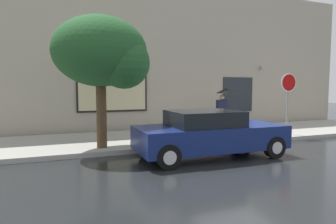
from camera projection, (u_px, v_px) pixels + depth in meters
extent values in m
plane|color=black|center=(241.00, 152.00, 9.05)|extent=(60.00, 60.00, 0.00)
cube|color=#A3A099|center=(198.00, 135.00, 11.83)|extent=(20.00, 4.00, 0.15)
cube|color=#B2A893|center=(176.00, 58.00, 13.88)|extent=(20.00, 0.40, 7.00)
cube|color=black|center=(113.00, 91.00, 12.69)|extent=(3.12, 0.06, 1.86)
cube|color=beige|center=(113.00, 91.00, 12.66)|extent=(2.96, 0.03, 1.70)
cube|color=#262B33|center=(238.00, 95.00, 15.05)|extent=(1.80, 0.04, 1.80)
cone|color=#99999E|center=(262.00, 68.00, 15.30)|extent=(0.22, 0.24, 0.24)
cube|color=navy|center=(210.00, 137.00, 8.46)|extent=(4.40, 1.83, 0.67)
cube|color=black|center=(204.00, 118.00, 8.34)|extent=(1.98, 1.61, 0.44)
cylinder|color=black|center=(240.00, 138.00, 9.86)|extent=(0.64, 0.22, 0.64)
cylinder|color=silver|center=(240.00, 138.00, 9.86)|extent=(0.35, 0.24, 0.35)
cylinder|color=black|center=(275.00, 147.00, 8.29)|extent=(0.64, 0.22, 0.64)
cylinder|color=silver|center=(275.00, 147.00, 8.29)|extent=(0.35, 0.24, 0.35)
cylinder|color=black|center=(149.00, 145.00, 8.69)|extent=(0.64, 0.22, 0.64)
cylinder|color=silver|center=(149.00, 145.00, 8.69)|extent=(0.35, 0.24, 0.35)
cylinder|color=black|center=(168.00, 157.00, 7.12)|extent=(0.64, 0.22, 0.64)
cylinder|color=silver|center=(168.00, 157.00, 7.12)|extent=(0.35, 0.24, 0.35)
cylinder|color=red|center=(209.00, 131.00, 10.47)|extent=(0.22, 0.22, 0.62)
sphere|color=#AD1814|center=(209.00, 123.00, 10.44)|extent=(0.23, 0.23, 0.23)
cylinder|color=#AD1814|center=(211.00, 131.00, 10.32)|extent=(0.09, 0.12, 0.09)
cylinder|color=#AD1814|center=(207.00, 130.00, 10.62)|extent=(0.09, 0.12, 0.09)
cylinder|color=red|center=(209.00, 139.00, 10.49)|extent=(0.30, 0.30, 0.06)
cylinder|color=black|center=(219.00, 122.00, 12.71)|extent=(0.14, 0.14, 0.80)
cylinder|color=black|center=(223.00, 121.00, 12.78)|extent=(0.14, 0.14, 0.80)
cube|color=#191E38|center=(222.00, 106.00, 12.69)|extent=(0.47, 0.22, 0.57)
sphere|color=tan|center=(222.00, 97.00, 12.65)|extent=(0.22, 0.22, 0.22)
cylinder|color=#4C4C51|center=(226.00, 100.00, 12.74)|extent=(0.02, 0.02, 0.90)
cone|color=black|center=(226.00, 91.00, 12.71)|extent=(0.95, 0.95, 0.22)
cylinder|color=#4C3823|center=(101.00, 113.00, 9.00)|extent=(0.32, 0.32, 2.22)
ellipsoid|color=#235628|center=(100.00, 51.00, 8.84)|extent=(2.92, 2.48, 2.19)
sphere|color=#235628|center=(124.00, 63.00, 8.77)|extent=(1.61, 1.61, 1.61)
cylinder|color=gray|center=(287.00, 104.00, 11.59)|extent=(0.07, 0.07, 2.46)
cylinder|color=white|center=(289.00, 83.00, 11.48)|extent=(0.76, 0.02, 0.76)
cylinder|color=red|center=(289.00, 83.00, 11.46)|extent=(0.66, 0.02, 0.66)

